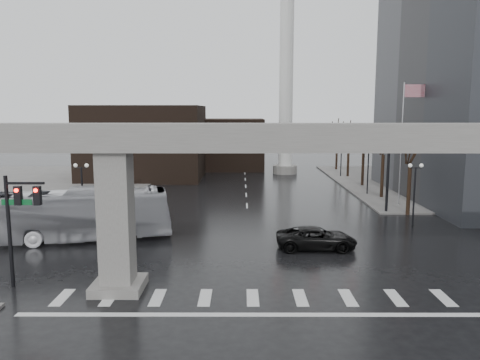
% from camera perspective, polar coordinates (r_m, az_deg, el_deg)
% --- Properties ---
extents(ground, '(160.00, 160.00, 0.00)m').
position_cam_1_polar(ground, '(25.20, 1.50, -13.27)').
color(ground, black).
rests_on(ground, ground).
extents(sidewalk_ne, '(28.00, 36.00, 0.15)m').
position_cam_1_polar(sidewalk_ne, '(65.74, 23.97, -0.36)').
color(sidewalk_ne, slate).
rests_on(sidewalk_ne, ground).
extents(sidewalk_nw, '(28.00, 36.00, 0.15)m').
position_cam_1_polar(sidewalk_nw, '(65.27, -22.80, -0.35)').
color(sidewalk_nw, slate).
rests_on(sidewalk_nw, ground).
extents(elevated_guideway, '(48.00, 2.60, 8.70)m').
position_cam_1_polar(elevated_guideway, '(23.60, 4.64, 2.48)').
color(elevated_guideway, gray).
rests_on(elevated_guideway, ground).
extents(building_far_left, '(16.00, 14.00, 10.00)m').
position_cam_1_polar(building_far_left, '(66.90, -11.48, 4.59)').
color(building_far_left, black).
rests_on(building_far_left, ground).
extents(building_far_mid, '(10.00, 10.00, 8.00)m').
position_cam_1_polar(building_far_mid, '(75.60, -0.96, 4.42)').
color(building_far_mid, black).
rests_on(building_far_mid, ground).
extents(smokestack, '(3.60, 3.60, 30.00)m').
position_cam_1_polar(smokestack, '(69.83, 5.65, 11.72)').
color(smokestack, silver).
rests_on(smokestack, ground).
extents(signal_mast_arm, '(12.12, 0.43, 8.00)m').
position_cam_1_polar(signal_mast_arm, '(43.42, 12.90, 3.63)').
color(signal_mast_arm, black).
rests_on(signal_mast_arm, ground).
extents(signal_left_pole, '(2.30, 0.30, 6.00)m').
position_cam_1_polar(signal_left_pole, '(27.11, -25.40, -3.55)').
color(signal_left_pole, black).
rests_on(signal_left_pole, ground).
extents(flagpole_assembly, '(2.06, 0.12, 12.00)m').
position_cam_1_polar(flagpole_assembly, '(48.14, 19.49, 5.84)').
color(flagpole_assembly, silver).
rests_on(flagpole_assembly, ground).
extents(lamp_right_0, '(1.22, 0.32, 5.11)m').
position_cam_1_polar(lamp_right_0, '(40.40, 20.53, -0.41)').
color(lamp_right_0, black).
rests_on(lamp_right_0, ground).
extents(lamp_right_1, '(1.22, 0.32, 5.11)m').
position_cam_1_polar(lamp_right_1, '(53.62, 15.36, 1.89)').
color(lamp_right_1, black).
rests_on(lamp_right_1, ground).
extents(lamp_right_2, '(1.22, 0.32, 5.11)m').
position_cam_1_polar(lamp_right_2, '(67.16, 12.25, 3.27)').
color(lamp_right_2, black).
rests_on(lamp_right_2, ground).
extents(lamp_left_0, '(1.22, 0.32, 5.11)m').
position_cam_1_polar(lamp_left_0, '(40.00, -18.71, -0.41)').
color(lamp_left_0, black).
rests_on(lamp_left_0, ground).
extents(lamp_left_1, '(1.22, 0.32, 5.11)m').
position_cam_1_polar(lamp_left_1, '(53.32, -13.90, 1.91)').
color(lamp_left_1, black).
rests_on(lamp_left_1, ground).
extents(lamp_left_2, '(1.22, 0.32, 5.11)m').
position_cam_1_polar(lamp_left_2, '(66.92, -11.02, 3.29)').
color(lamp_left_2, black).
rests_on(lamp_left_2, ground).
extents(tree_right_0, '(1.09, 1.58, 7.50)m').
position_cam_1_polar(tree_right_0, '(44.58, 19.95, -0.49)').
color(tree_right_0, black).
rests_on(tree_right_0, ground).
extents(tree_right_1, '(1.09, 1.61, 7.67)m').
position_cam_1_polar(tree_right_1, '(52.09, 17.00, 0.95)').
color(tree_right_1, black).
rests_on(tree_right_1, ground).
extents(tree_right_2, '(1.10, 1.63, 7.85)m').
position_cam_1_polar(tree_right_2, '(59.73, 14.79, 2.02)').
color(tree_right_2, black).
rests_on(tree_right_2, ground).
extents(tree_right_3, '(1.11, 1.66, 8.02)m').
position_cam_1_polar(tree_right_3, '(67.45, 13.09, 2.84)').
color(tree_right_3, black).
rests_on(tree_right_3, ground).
extents(tree_right_4, '(1.12, 1.69, 8.19)m').
position_cam_1_polar(tree_right_4, '(75.23, 11.74, 3.49)').
color(tree_right_4, black).
rests_on(tree_right_4, ground).
extents(pickup_truck, '(5.43, 2.52, 1.51)m').
position_cam_1_polar(pickup_truck, '(32.38, 9.30, -7.01)').
color(pickup_truck, black).
rests_on(pickup_truck, ground).
extents(city_bus, '(13.96, 5.94, 3.79)m').
position_cam_1_polar(city_bus, '(35.82, -19.42, -4.01)').
color(city_bus, silver).
rests_on(city_bus, ground).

